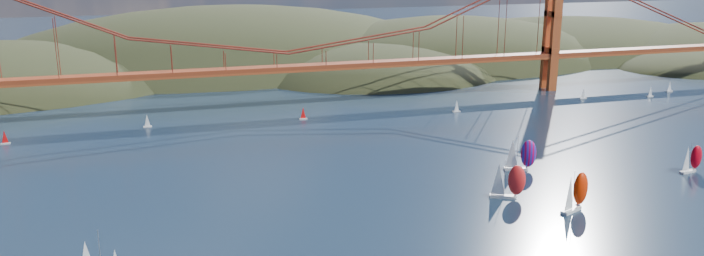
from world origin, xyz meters
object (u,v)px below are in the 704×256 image
(racer_0, at_px, (507,180))
(racer_2, at_px, (691,158))
(racer_1, at_px, (575,191))
(racer_rwb, at_px, (520,154))

(racer_0, bearing_deg, racer_2, 30.28)
(racer_0, relative_size, racer_2, 1.17)
(racer_1, bearing_deg, racer_rwb, 59.85)
(racer_1, bearing_deg, racer_2, -6.19)
(racer_1, relative_size, racer_rwb, 1.03)
(racer_0, distance_m, racer_rwb, 24.28)
(racer_2, xyz_separation_m, racer_rwb, (-46.40, 15.77, 0.76))
(racer_rwb, bearing_deg, racer_2, 0.75)
(racer_2, relative_size, racer_rwb, 0.85)
(racer_2, bearing_deg, racer_1, -173.00)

